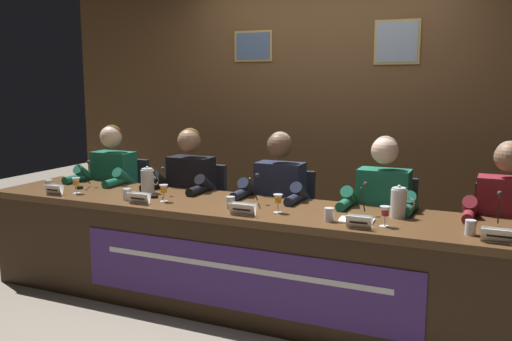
{
  "coord_description": "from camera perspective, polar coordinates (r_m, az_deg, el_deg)",
  "views": [
    {
      "loc": [
        1.54,
        -3.4,
        1.6
      ],
      "look_at": [
        0.0,
        0.0,
        0.99
      ],
      "focal_mm": 38.7,
      "sensor_mm": 36.0,
      "label": 1
    }
  ],
  "objects": [
    {
      "name": "juice_glass_left",
      "position": [
        4.01,
        -9.52,
        -1.99
      ],
      "size": [
        0.06,
        0.06,
        0.12
      ],
      "color": "white",
      "rests_on": "conference_table"
    },
    {
      "name": "juice_glass_far_left",
      "position": [
        4.46,
        -18.1,
        -1.2
      ],
      "size": [
        0.06,
        0.06,
        0.12
      ],
      "color": "white",
      "rests_on": "conference_table"
    },
    {
      "name": "panelist_left",
      "position": [
        4.52,
        -7.24,
        -2.19
      ],
      "size": [
        0.51,
        0.48,
        1.23
      ],
      "color": "black",
      "rests_on": "ground_plane"
    },
    {
      "name": "panelist_far_right",
      "position": [
        3.87,
        24.33,
        -4.87
      ],
      "size": [
        0.51,
        0.48,
        1.23
      ],
      "color": "black",
      "rests_on": "ground_plane"
    },
    {
      "name": "microphone_far_right",
      "position": [
        3.51,
        23.75,
        -4.45
      ],
      "size": [
        0.06,
        0.17,
        0.22
      ],
      "color": "black",
      "rests_on": "conference_table"
    },
    {
      "name": "chair_far_left",
      "position": [
        5.18,
        -13.51,
        -4.04
      ],
      "size": [
        0.44,
        0.45,
        0.9
      ],
      "color": "black",
      "rests_on": "ground_plane"
    },
    {
      "name": "conference_table",
      "position": [
        3.79,
        -0.72,
        -7.38
      ],
      "size": [
        4.25,
        0.77,
        0.74
      ],
      "color": "brown",
      "rests_on": "ground_plane"
    },
    {
      "name": "panelist_far_left",
      "position": [
        4.97,
        -15.03,
        -1.39
      ],
      "size": [
        0.51,
        0.48,
        1.23
      ],
      "color": "black",
      "rests_on": "ground_plane"
    },
    {
      "name": "document_stack_right",
      "position": [
        3.47,
        10.32,
        -5.12
      ],
      "size": [
        0.22,
        0.16,
        0.01
      ],
      "color": "white",
      "rests_on": "conference_table"
    },
    {
      "name": "nameplate_center",
      "position": [
        3.57,
        -1.39,
        -4.01
      ],
      "size": [
        0.18,
        0.06,
        0.08
      ],
      "color": "white",
      "rests_on": "conference_table"
    },
    {
      "name": "chair_right",
      "position": [
        4.2,
        13.2,
        -7.12
      ],
      "size": [
        0.44,
        0.45,
        0.9
      ],
      "color": "black",
      "rests_on": "ground_plane"
    },
    {
      "name": "juice_glass_center",
      "position": [
        3.62,
        2.28,
        -3.06
      ],
      "size": [
        0.06,
        0.06,
        0.12
      ],
      "color": "white",
      "rests_on": "conference_table"
    },
    {
      "name": "water_cup_right",
      "position": [
        3.44,
        7.57,
        -4.62
      ],
      "size": [
        0.06,
        0.06,
        0.08
      ],
      "color": "silver",
      "rests_on": "conference_table"
    },
    {
      "name": "microphone_far_left",
      "position": [
        4.68,
        -17.5,
        -0.83
      ],
      "size": [
        0.06,
        0.17,
        0.22
      ],
      "color": "black",
      "rests_on": "conference_table"
    },
    {
      "name": "water_cup_far_right",
      "position": [
        3.35,
        21.28,
        -5.58
      ],
      "size": [
        0.06,
        0.06,
        0.08
      ],
      "color": "silver",
      "rests_on": "conference_table"
    },
    {
      "name": "juice_glass_right",
      "position": [
        3.37,
        13.19,
        -4.25
      ],
      "size": [
        0.06,
        0.06,
        0.12
      ],
      "color": "white",
      "rests_on": "conference_table"
    },
    {
      "name": "nameplate_left",
      "position": [
        3.98,
        -11.98,
        -2.81
      ],
      "size": [
        0.17,
        0.06,
        0.08
      ],
      "color": "white",
      "rests_on": "conference_table"
    },
    {
      "name": "water_pitcher_left_side",
      "position": [
        4.35,
        -11.13,
        -1.05
      ],
      "size": [
        0.15,
        0.1,
        0.21
      ],
      "color": "silver",
      "rests_on": "conference_table"
    },
    {
      "name": "microphone_center",
      "position": [
        3.83,
        -0.37,
        -2.55
      ],
      "size": [
        0.06,
        0.17,
        0.22
      ],
      "color": "black",
      "rests_on": "conference_table"
    },
    {
      "name": "microphone_left",
      "position": [
        4.19,
        -10.2,
        -1.69
      ],
      "size": [
        0.06,
        0.17,
        0.22
      ],
      "color": "black",
      "rests_on": "conference_table"
    },
    {
      "name": "wall_back_panelled",
      "position": [
        5.13,
        6.86,
        5.82
      ],
      "size": [
        5.45,
        0.14,
        2.6
      ],
      "color": "brown",
      "rests_on": "ground_plane"
    },
    {
      "name": "water_cup_center",
      "position": [
        3.74,
        -2.66,
        -3.41
      ],
      "size": [
        0.06,
        0.06,
        0.08
      ],
      "color": "silver",
      "rests_on": "conference_table"
    },
    {
      "name": "water_cup_left",
      "position": [
        4.12,
        -13.18,
        -2.49
      ],
      "size": [
        0.06,
        0.06,
        0.08
      ],
      "color": "silver",
      "rests_on": "conference_table"
    },
    {
      "name": "nameplate_far_right",
      "position": [
        3.24,
        23.96,
        -6.19
      ],
      "size": [
        0.2,
        0.06,
        0.08
      ],
      "color": "white",
      "rests_on": "conference_table"
    },
    {
      "name": "chair_far_right",
      "position": [
        4.14,
        24.09,
        -7.96
      ],
      "size": [
        0.44,
        0.45,
        0.9
      ],
      "color": "black",
      "rests_on": "ground_plane"
    },
    {
      "name": "water_cup_far_left",
      "position": [
        4.66,
        -20.62,
        -1.49
      ],
      "size": [
        0.06,
        0.06,
        0.08
      ],
      "color": "silver",
      "rests_on": "conference_table"
    },
    {
      "name": "microphone_right",
      "position": [
        3.57,
        10.9,
        -3.6
      ],
      "size": [
        0.06,
        0.17,
        0.22
      ],
      "color": "black",
      "rests_on": "conference_table"
    },
    {
      "name": "ground_plane",
      "position": [
        4.06,
        -0.0,
        -13.98
      ],
      "size": [
        12.0,
        12.0,
        0.0
      ],
      "primitive_type": "plane",
      "color": "gray"
    },
    {
      "name": "chair_center",
      "position": [
        4.41,
        3.04,
        -6.1
      ],
      "size": [
        0.44,
        0.45,
        0.9
      ],
      "color": "black",
      "rests_on": "ground_plane"
    },
    {
      "name": "panelist_right",
      "position": [
        3.94,
        12.78,
        -4.02
      ],
      "size": [
        0.51,
        0.48,
        1.23
      ],
      "color": "black",
      "rests_on": "ground_plane"
    },
    {
      "name": "nameplate_right",
      "position": [
        3.3,
        10.62,
        -5.25
      ],
      "size": [
        0.15,
        0.06,
        0.08
      ],
      "color": "white",
      "rests_on": "conference_table"
    },
    {
      "name": "nameplate_far_left",
      "position": [
        4.47,
        -20.13,
        -1.87
      ],
      "size": [
        0.15,
        0.06,
        0.08
      ],
      "color": "white",
      "rests_on": "conference_table"
    },
    {
      "name": "panelist_center",
      "position": [
        4.17,
        2.08,
        -3.09
      ],
      "size": [
        0.51,
        0.48,
        1.23
      ],
      "color": "black",
      "rests_on": "ground_plane"
    },
    {
      "name": "chair_left",
      "position": [
        4.75,
        -5.91,
        -5.04
      ],
      "size": [
        0.44,
        0.45,
        0.9
      ],
      "color": "black",
      "rests_on": "ground_plane"
    },
    {
      "name": "water_pitcher_right_side",
      "position": [
        3.61,
        14.55,
        -3.24
      ],
      "size": [
        0.15,
        0.1,
        0.21
      ],
      "color": "silver",
      "rests_on": "conference_table"
    }
  ]
}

